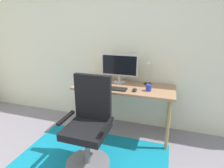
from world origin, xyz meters
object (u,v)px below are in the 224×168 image
computer_mouse (135,90)px  monitor (120,66)px  keyboard (111,88)px  desk (124,92)px  cell_phone (91,85)px  desk_lamp (149,68)px  coffee_cup (149,88)px  office_chair (89,130)px

computer_mouse → monitor: bearing=134.1°
monitor → keyboard: monitor is taller
desk → keyboard: size_ratio=3.27×
cell_phone → computer_mouse: bearing=-27.8°
cell_phone → desk_lamp: bearing=-3.2°
desk_lamp → computer_mouse: bearing=-110.7°
keyboard → coffee_cup: (0.49, 0.08, 0.03)m
monitor → coffee_cup: 0.56m
keyboard → desk_lamp: (0.45, 0.35, 0.23)m
computer_mouse → coffee_cup: coffee_cup is taller
desk → keyboard: keyboard is taller
desk → monitor: (-0.11, 0.15, 0.33)m
monitor → office_chair: size_ratio=0.52×
keyboard → cell_phone: (-0.32, 0.05, -0.00)m
keyboard → office_chair: office_chair is taller
monitor → coffee_cup: bearing=-27.1°
desk → coffee_cup: (0.35, -0.09, 0.13)m
computer_mouse → office_chair: office_chair is taller
cell_phone → desk_lamp: size_ratio=0.38×
office_chair → desk: bearing=75.1°
monitor → desk_lamp: 0.42m
office_chair → monitor: bearing=84.3°
desk_lamp → office_chair: (-0.52, -0.95, -0.54)m
keyboard → office_chair: size_ratio=0.41×
computer_mouse → cell_phone: size_ratio=0.74×
desk → keyboard: 0.23m
coffee_cup → cell_phone: (-0.82, -0.02, -0.04)m
desk → cell_phone: size_ratio=10.05×
monitor → coffee_cup: size_ratio=6.32×
computer_mouse → coffee_cup: 0.19m
monitor → cell_phone: monitor is taller
monitor → computer_mouse: 0.48m
computer_mouse → desk_lamp: size_ratio=0.28×
cell_phone → desk_lamp: 0.86m
desk → computer_mouse: computer_mouse is taller
desk → coffee_cup: 0.39m
cell_phone → desk_lamp: desk_lamp is taller
coffee_cup → desk: bearing=166.0°
monitor → office_chair: monitor is taller
keyboard → desk: bearing=49.7°
keyboard → computer_mouse: computer_mouse is taller
cell_phone → coffee_cup: bearing=-22.6°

